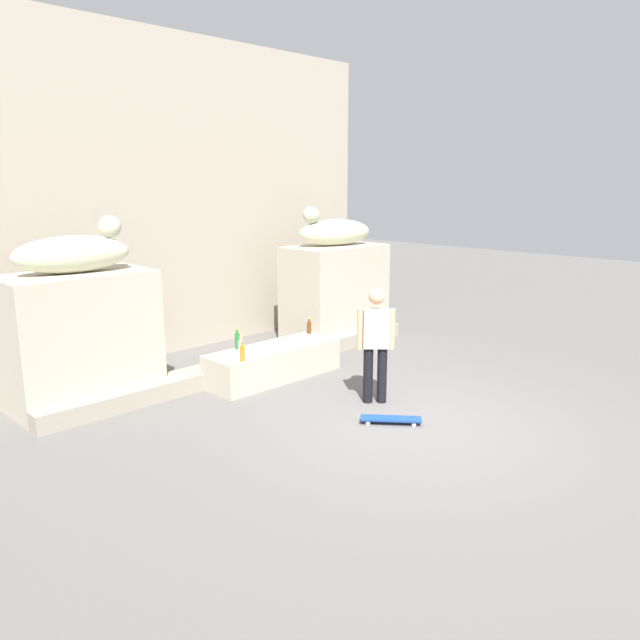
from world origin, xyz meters
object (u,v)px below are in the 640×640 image
(statue_reclining_right, at_px, (334,231))
(bottle_brown, at_px, (309,327))
(bottle_green, at_px, (237,340))
(bottle_clear, at_px, (241,346))
(statue_reclining_left, at_px, (75,252))
(skateboard, at_px, (391,419))
(bottle_orange, at_px, (242,353))
(skater, at_px, (376,340))

(statue_reclining_right, bearing_deg, bottle_brown, 44.54)
(bottle_green, height_order, bottle_clear, bottle_green)
(statue_reclining_right, distance_m, bottle_green, 3.55)
(statue_reclining_right, bearing_deg, statue_reclining_left, 14.27)
(skateboard, bearing_deg, statue_reclining_left, 173.48)
(statue_reclining_right, bearing_deg, skateboard, 67.21)
(statue_reclining_right, height_order, bottle_brown, statue_reclining_right)
(skateboard, distance_m, bottle_orange, 2.43)
(skater, height_order, bottle_brown, skater)
(bottle_orange, bearing_deg, bottle_green, 58.19)
(bottle_clear, bearing_deg, statue_reclining_right, 18.57)
(skater, xyz_separation_m, skateboard, (-0.48, -0.68, -0.86))
(bottle_green, bearing_deg, bottle_brown, -2.90)
(bottle_green, xyz_separation_m, bottle_brown, (1.51, -0.08, -0.03))
(skater, bearing_deg, bottle_orange, 171.08)
(statue_reclining_right, xyz_separation_m, bottle_green, (-3.10, -0.86, -1.50))
(bottle_clear, bearing_deg, skater, -65.58)
(statue_reclining_right, bearing_deg, skater, 66.82)
(skater, xyz_separation_m, bottle_orange, (-1.16, 1.58, -0.26))
(bottle_green, bearing_deg, statue_reclining_left, 158.29)
(bottle_brown, bearing_deg, statue_reclining_left, 165.79)
(skater, bearing_deg, skateboard, -80.35)
(skater, relative_size, bottle_clear, 6.43)
(bottle_clear, relative_size, bottle_orange, 0.84)
(statue_reclining_left, relative_size, bottle_orange, 5.34)
(bottle_brown, bearing_deg, skateboard, -113.37)
(statue_reclining_left, bearing_deg, skater, -39.74)
(skateboard, xyz_separation_m, bottle_green, (-0.31, 2.86, 0.60))
(bottle_orange, xyz_separation_m, bottle_brown, (1.89, 0.52, -0.02))
(statue_reclining_right, bearing_deg, bottle_orange, 36.86)
(statue_reclining_left, height_order, statue_reclining_right, same)
(bottle_orange, bearing_deg, skater, -53.70)
(statue_reclining_left, relative_size, skateboard, 2.22)
(statue_reclining_left, relative_size, bottle_clear, 6.36)
(statue_reclining_right, height_order, skater, statue_reclining_right)
(bottle_brown, bearing_deg, statue_reclining_right, 30.41)
(statue_reclining_left, distance_m, bottle_orange, 2.72)
(skateboard, bearing_deg, bottle_orange, 157.04)
(statue_reclining_left, relative_size, bottle_green, 5.03)
(statue_reclining_right, height_order, skateboard, statue_reclining_right)
(statue_reclining_right, bearing_deg, bottle_green, 29.55)
(skater, relative_size, bottle_brown, 6.05)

